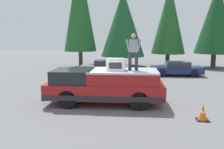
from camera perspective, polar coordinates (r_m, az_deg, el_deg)
ground_plane at (r=11.63m, az=-3.13°, el=-6.84°), size 90.00×90.00×0.00m
pickup_truck at (r=11.27m, az=-1.70°, el=-2.78°), size 2.01×5.54×1.65m
compressor_unit at (r=10.94m, az=0.91°, el=2.44°), size 0.65×0.84×0.56m
person_on_truck_bed at (r=10.97m, az=5.17°, el=5.71°), size 0.29×0.72×1.69m
parked_car_navy at (r=20.06m, az=15.30°, el=1.38°), size 1.64×4.10×1.16m
parked_car_grey at (r=20.41m, az=-1.70°, el=1.84°), size 1.64×4.10×1.16m
traffic_cone at (r=9.88m, az=21.06°, el=-8.68°), size 0.47×0.47×0.62m
conifer_far_left at (r=26.09m, az=23.84°, el=12.33°), size 3.95×3.95×8.46m
conifer_left at (r=26.19m, az=13.58°, el=12.99°), size 3.55×3.55×8.72m
conifer_center_left at (r=25.26m, az=2.63°, el=12.17°), size 4.59×4.59×7.92m
conifer_center_right at (r=25.16m, az=-7.84°, el=16.48°), size 3.33×3.33×11.17m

